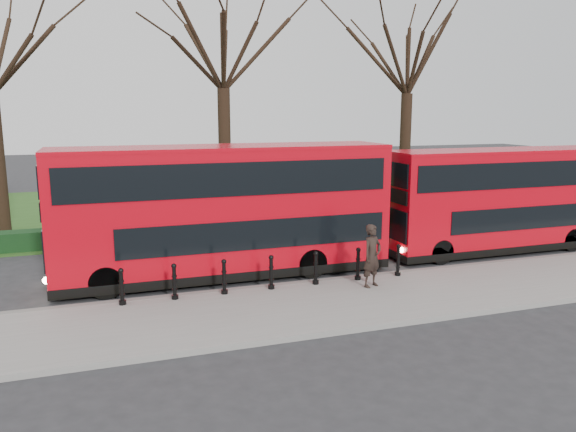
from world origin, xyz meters
name	(u,v)px	position (x,y,z in m)	size (l,w,h in m)	color
ground	(234,283)	(0.00, 0.00, 0.00)	(120.00, 120.00, 0.00)	#28282B
pavement	(259,312)	(0.00, -3.00, 0.07)	(60.00, 4.00, 0.15)	gray
kerb	(241,290)	(0.00, -1.00, 0.07)	(60.00, 0.25, 0.16)	slate
grass_verge	(173,207)	(0.00, 15.00, 0.03)	(60.00, 18.00, 0.06)	#2A4E1A
hedge	(197,229)	(0.00, 6.80, 0.40)	(60.00, 0.90, 0.80)	black
yellow_line_outer	(239,290)	(0.00, -0.70, 0.01)	(60.00, 0.10, 0.01)	yellow
yellow_line_inner	(238,288)	(0.00, -0.50, 0.01)	(60.00, 0.10, 0.01)	yellow
tree_mid	(223,43)	(2.00, 10.00, 8.61)	(7.58, 7.58, 11.84)	black
tree_right	(409,54)	(12.00, 10.00, 8.41)	(7.41, 7.41, 11.57)	black
bollard_row	(271,273)	(0.85, -1.35, 0.65)	(8.86, 0.15, 1.00)	black
bus_lead	(225,212)	(-0.06, 0.87, 2.19)	(10.95, 2.52, 4.36)	#BF0513
bus_rear	(506,200)	(11.19, 0.84, 2.02)	(10.07, 2.32, 4.01)	#BF0513
pedestrian	(372,256)	(3.84, -2.12, 1.12)	(0.71, 0.47, 1.94)	black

